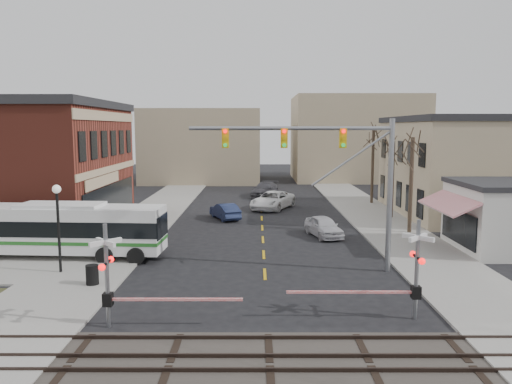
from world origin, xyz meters
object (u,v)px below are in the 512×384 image
(traffic_signal_mast, at_px, (335,162))
(rr_crossing_west, at_px, (118,277))
(rr_crossing_east, at_px, (406,271))
(pedestrian_near, at_px, (101,243))
(street_lamp, at_px, (58,210))
(pedestrian_far, at_px, (86,230))
(trash_bin, at_px, (92,275))
(car_b, at_px, (225,211))
(car_a, at_px, (324,226))
(car_c, at_px, (273,200))
(transit_bus, at_px, (62,229))
(car_d, at_px, (265,190))

(traffic_signal_mast, relative_size, rr_crossing_west, 1.87)
(rr_crossing_east, distance_m, pedestrian_near, 17.35)
(street_lamp, bearing_deg, pedestrian_far, 97.96)
(trash_bin, xyz_separation_m, pedestrian_near, (-1.13, 4.97, 0.36))
(rr_crossing_east, distance_m, pedestrian_far, 21.20)
(traffic_signal_mast, height_order, car_b, traffic_signal_mast)
(traffic_signal_mast, height_order, rr_crossing_east, traffic_signal_mast)
(rr_crossing_west, bearing_deg, car_a, 58.25)
(car_a, bearing_deg, traffic_signal_mast, -108.14)
(rr_crossing_west, relative_size, street_lamp, 1.23)
(car_c, distance_m, pedestrian_far, 19.00)
(street_lamp, distance_m, trash_bin, 4.15)
(rr_crossing_west, height_order, street_lamp, street_lamp)
(rr_crossing_east, bearing_deg, car_c, 99.19)
(traffic_signal_mast, height_order, trash_bin, traffic_signal_mast)
(car_a, distance_m, pedestrian_far, 15.92)
(transit_bus, height_order, trash_bin, transit_bus)
(traffic_signal_mast, bearing_deg, car_a, 85.84)
(street_lamp, relative_size, trash_bin, 4.83)
(traffic_signal_mast, bearing_deg, street_lamp, -177.81)
(rr_crossing_east, bearing_deg, car_d, 97.98)
(car_c, bearing_deg, traffic_signal_mast, -58.74)
(transit_bus, relative_size, car_c, 2.04)
(traffic_signal_mast, xyz_separation_m, street_lamp, (-14.20, -0.54, -2.42))
(car_c, bearing_deg, car_d, 118.05)
(rr_crossing_west, bearing_deg, rr_crossing_east, 4.38)
(pedestrian_far, bearing_deg, trash_bin, -107.35)
(traffic_signal_mast, bearing_deg, car_d, 96.26)
(trash_bin, height_order, pedestrian_far, pedestrian_far)
(street_lamp, xyz_separation_m, car_d, (11.06, 29.16, -2.56))
(transit_bus, relative_size, car_d, 2.20)
(rr_crossing_west, bearing_deg, pedestrian_far, 113.45)
(rr_crossing_east, bearing_deg, trash_bin, 163.61)
(street_lamp, height_order, car_a, street_lamp)
(rr_crossing_west, xyz_separation_m, street_lamp, (-4.96, 6.92, 1.38))
(rr_crossing_west, xyz_separation_m, car_a, (9.86, 15.93, -1.26))
(transit_bus, height_order, traffic_signal_mast, traffic_signal_mast)
(traffic_signal_mast, height_order, pedestrian_near, traffic_signal_mast)
(traffic_signal_mast, xyz_separation_m, car_b, (-6.68, 15.15, -5.10))
(car_c, bearing_deg, rr_crossing_west, -79.42)
(rr_crossing_east, xyz_separation_m, street_lamp, (-16.00, 6.07, 1.38))
(car_d, bearing_deg, transit_bus, -100.71)
(rr_crossing_west, height_order, car_a, rr_crossing_west)
(rr_crossing_west, bearing_deg, trash_bin, 118.44)
(street_lamp, relative_size, car_d, 0.84)
(rr_crossing_west, xyz_separation_m, rr_crossing_east, (11.04, 0.84, 0.00))
(rr_crossing_west, relative_size, pedestrian_far, 3.37)
(rr_crossing_west, bearing_deg, car_b, 83.54)
(rr_crossing_west, distance_m, trash_bin, 5.70)
(street_lamp, height_order, pedestrian_near, street_lamp)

